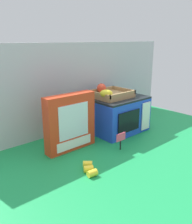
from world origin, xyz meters
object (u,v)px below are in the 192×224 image
at_px(toy_microwave, 117,114).
at_px(price_sign, 121,139).
at_px(food_groups_crate, 110,94).
at_px(loose_toy_banana, 89,169).
at_px(cookie_set_box, 70,122).
at_px(loose_toy_apple, 142,119).

relative_size(toy_microwave, price_sign, 3.69).
relative_size(toy_microwave, food_groups_crate, 1.39).
distance_m(toy_microwave, food_groups_crate, 0.15).
height_order(food_groups_crate, price_sign, food_groups_crate).
bearing_deg(toy_microwave, loose_toy_banana, -149.48).
distance_m(cookie_set_box, loose_toy_banana, 0.31).
xyz_separation_m(cookie_set_box, loose_toy_apple, (0.66, 0.01, -0.13)).
bearing_deg(price_sign, toy_microwave, 47.58).
distance_m(food_groups_crate, price_sign, 0.36).
relative_size(food_groups_crate, loose_toy_banana, 2.12).
bearing_deg(price_sign, loose_toy_banana, -167.12).
distance_m(price_sign, loose_toy_apple, 0.51).
height_order(cookie_set_box, price_sign, cookie_set_box).
bearing_deg(cookie_set_box, price_sign, -44.20).
relative_size(price_sign, loose_toy_apple, 1.74).
height_order(price_sign, loose_toy_banana, price_sign).
bearing_deg(loose_toy_banana, price_sign, 12.88).
xyz_separation_m(loose_toy_banana, loose_toy_apple, (0.75, 0.27, 0.01)).
height_order(toy_microwave, food_groups_crate, food_groups_crate).
height_order(food_groups_crate, loose_toy_banana, food_groups_crate).
xyz_separation_m(toy_microwave, cookie_set_box, (-0.41, -0.03, 0.04)).
bearing_deg(cookie_set_box, food_groups_crate, 8.90).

